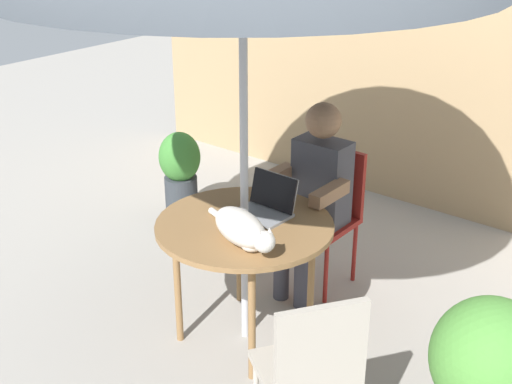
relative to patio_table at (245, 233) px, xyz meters
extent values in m
plane|color=gray|center=(0.00, 0.00, -0.68)|extent=(14.00, 14.00, 0.00)
cube|color=tan|center=(0.00, 2.31, 0.18)|extent=(5.67, 0.08, 1.71)
cylinder|color=olive|center=(0.00, 0.00, 0.05)|extent=(0.98, 0.98, 0.03)
cylinder|color=olive|center=(0.27, 0.27, -0.32)|extent=(0.04, 0.04, 0.71)
cylinder|color=olive|center=(-0.27, 0.27, -0.32)|extent=(0.04, 0.04, 0.71)
cylinder|color=olive|center=(-0.27, -0.27, -0.32)|extent=(0.04, 0.04, 0.71)
cylinder|color=olive|center=(0.27, -0.27, -0.32)|extent=(0.04, 0.04, 0.71)
cylinder|color=#B7B7BC|center=(0.00, 0.00, 0.40)|extent=(0.04, 0.04, 2.16)
cube|color=maroon|center=(0.00, 0.76, -0.23)|extent=(0.40, 0.40, 0.04)
cube|color=maroon|center=(0.00, 0.94, 0.01)|extent=(0.40, 0.04, 0.44)
cylinder|color=maroon|center=(0.17, 0.93, -0.46)|extent=(0.03, 0.03, 0.43)
cylinder|color=maroon|center=(-0.17, 0.93, -0.46)|extent=(0.03, 0.03, 0.43)
cylinder|color=maroon|center=(-0.17, 0.59, -0.46)|extent=(0.03, 0.03, 0.43)
cylinder|color=maroon|center=(0.17, 0.59, -0.46)|extent=(0.03, 0.03, 0.43)
cube|color=#B2A899|center=(0.77, -0.52, -0.23)|extent=(0.56, 0.56, 0.04)
cube|color=#B2A899|center=(0.92, -0.62, 0.01)|extent=(0.25, 0.35, 0.44)
cylinder|color=#B2A899|center=(0.72, -0.28, -0.46)|extent=(0.03, 0.03, 0.43)
cube|color=#3F3F47|center=(0.00, 0.76, 0.06)|extent=(0.34, 0.20, 0.54)
sphere|color=#936B4C|center=(0.00, 0.75, 0.46)|extent=(0.22, 0.22, 0.22)
cube|color=#383842|center=(-0.08, 0.61, -0.16)|extent=(0.12, 0.30, 0.12)
cylinder|color=#383842|center=(-0.08, 0.46, -0.44)|extent=(0.10, 0.10, 0.47)
cube|color=#383842|center=(0.08, 0.61, -0.16)|extent=(0.12, 0.30, 0.12)
cylinder|color=#383842|center=(0.08, 0.46, -0.44)|extent=(0.10, 0.10, 0.47)
cube|color=#936B4C|center=(-0.20, 0.54, 0.11)|extent=(0.08, 0.32, 0.08)
cube|color=#936B4C|center=(0.20, 0.54, 0.11)|extent=(0.08, 0.32, 0.08)
cube|color=gray|center=(0.02, 0.13, 0.07)|extent=(0.30, 0.23, 0.02)
cube|color=black|center=(0.02, 0.23, 0.18)|extent=(0.30, 0.06, 0.20)
cube|color=gray|center=(0.02, 0.24, 0.18)|extent=(0.30, 0.06, 0.20)
ellipsoid|color=silver|center=(0.12, -0.18, 0.15)|extent=(0.44, 0.31, 0.17)
sphere|color=silver|center=(0.34, -0.26, 0.17)|extent=(0.11, 0.11, 0.11)
ellipsoid|color=white|center=(0.23, -0.22, 0.11)|extent=(0.15, 0.15, 0.09)
cylinder|color=silver|center=(-0.13, -0.06, 0.09)|extent=(0.18, 0.09, 0.04)
cone|color=silver|center=(0.33, -0.28, 0.22)|extent=(0.04, 0.04, 0.03)
cone|color=silver|center=(0.35, -0.23, 0.22)|extent=(0.04, 0.04, 0.03)
cylinder|color=#33383D|center=(-1.38, 0.88, -0.50)|extent=(0.26, 0.26, 0.35)
ellipsoid|color=#3D7F33|center=(-1.38, 0.88, -0.15)|extent=(0.32, 0.32, 0.39)
ellipsoid|color=#4C8C38|center=(1.41, -0.01, -0.15)|extent=(0.54, 0.54, 0.56)
camera|label=1|loc=(2.13, -2.55, 1.75)|focal=47.90mm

